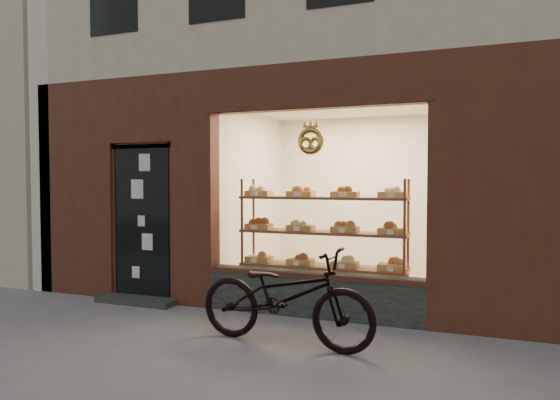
% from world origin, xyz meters
% --- Properties ---
extents(ground, '(90.00, 90.00, 0.00)m').
position_xyz_m(ground, '(0.00, 0.00, 0.00)').
color(ground, '#5B5A60').
extents(display_shelf, '(2.20, 0.45, 1.70)m').
position_xyz_m(display_shelf, '(0.45, 2.55, 0.86)').
color(display_shelf, brown).
rests_on(display_shelf, ground).
extents(bicycle, '(1.95, 0.80, 1.00)m').
position_xyz_m(bicycle, '(0.49, 1.00, 0.50)').
color(bicycle, black).
rests_on(bicycle, ground).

